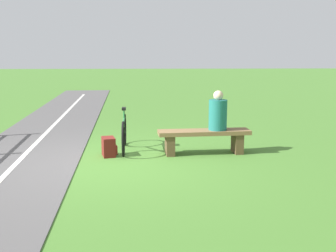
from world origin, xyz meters
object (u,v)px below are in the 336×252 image
(person_seated, at_px, (218,113))
(backpack, at_px, (109,147))
(bicycle, at_px, (124,133))
(bench, at_px, (204,137))

(person_seated, distance_m, backpack, 2.21)
(bicycle, relative_size, backpack, 4.21)
(person_seated, height_order, backpack, person_seated)
(bench, height_order, person_seated, person_seated)
(person_seated, xyz_separation_m, backpack, (2.11, 0.14, -0.62))
(person_seated, relative_size, backpack, 1.96)
(person_seated, relative_size, bicycle, 0.47)
(bicycle, bearing_deg, bench, 75.44)
(person_seated, distance_m, bicycle, 1.93)
(person_seated, xyz_separation_m, bicycle, (1.85, -0.34, -0.44))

